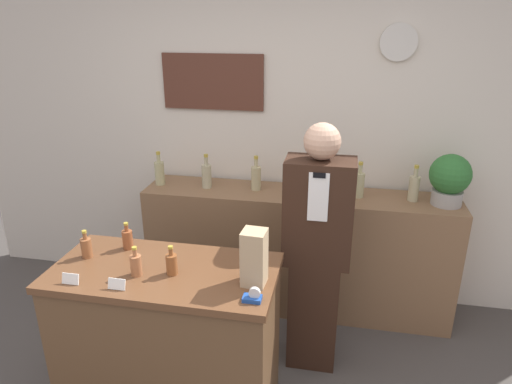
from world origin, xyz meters
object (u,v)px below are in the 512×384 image
shopkeeper (316,253)px  tape_dispenser (253,297)px  potted_plant (450,178)px  paper_bag (254,258)px

shopkeeper → tape_dispenser: size_ratio=18.20×
potted_plant → shopkeeper: bearing=-145.0°
potted_plant → tape_dispenser: bearing=-129.4°
tape_dispenser → potted_plant: bearing=50.6°
shopkeeper → potted_plant: shopkeeper is taller
potted_plant → tape_dispenser: size_ratio=4.01×
shopkeeper → tape_dispenser: shopkeeper is taller
shopkeeper → potted_plant: bearing=35.0°
potted_plant → paper_bag: size_ratio=1.24×
potted_plant → tape_dispenser: potted_plant is taller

